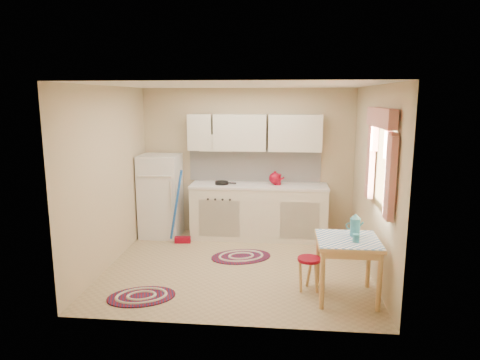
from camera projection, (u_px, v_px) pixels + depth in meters
name	position (u px, v px, depth m)	size (l,w,h in m)	color
room_shell	(251.00, 152.00, 5.94)	(3.64, 3.60, 2.52)	tan
fridge	(161.00, 196.00, 7.26)	(0.65, 0.60, 1.40)	white
broom	(182.00, 207.00, 6.89)	(0.28, 0.12, 1.20)	#1C54AF
base_cabinets	(259.00, 212.00, 7.19)	(2.25, 0.60, 0.88)	beige
countertop	(259.00, 186.00, 7.11)	(2.27, 0.62, 0.04)	silver
frying_pan	(222.00, 183.00, 7.11)	(0.22, 0.22, 0.05)	black
red_kettle	(275.00, 178.00, 7.06)	(0.22, 0.20, 0.22)	maroon
red_canister	(278.00, 180.00, 7.06)	(0.11, 0.11, 0.16)	maroon
table	(347.00, 269.00, 5.03)	(0.72, 0.72, 0.72)	#DDB16E
stool	(309.00, 274.00, 5.24)	(0.28, 0.28, 0.42)	maroon
coffee_pot	(355.00, 225.00, 5.04)	(0.15, 0.13, 0.29)	teal
mug	(356.00, 238.00, 4.85)	(0.08, 0.08, 0.10)	teal
rug_center	(241.00, 257.00, 6.37)	(0.90, 0.60, 0.02)	maroon
rug_left	(141.00, 297.00, 5.09)	(0.81, 0.54, 0.02)	maroon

